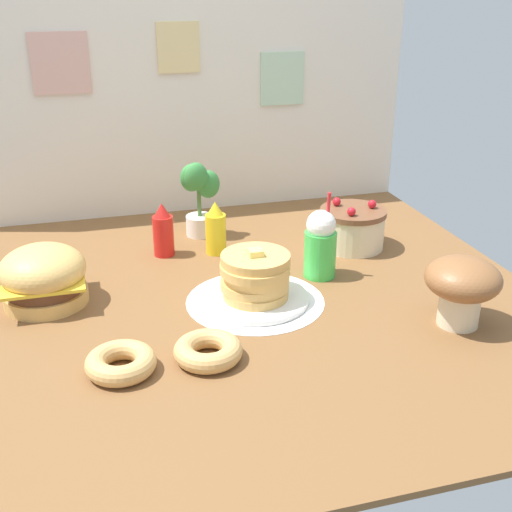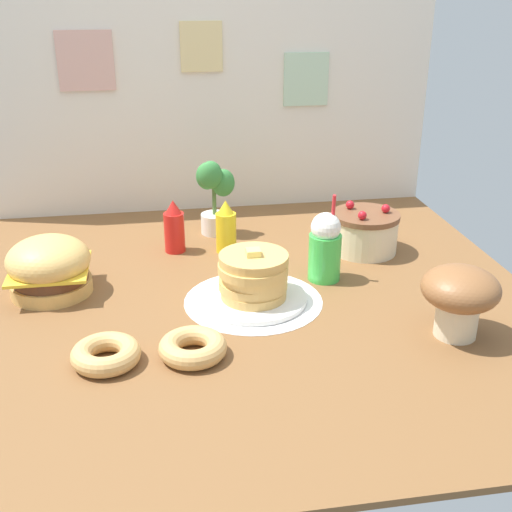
% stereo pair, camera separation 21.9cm
% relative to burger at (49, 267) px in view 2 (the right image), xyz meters
% --- Properties ---
extents(ground_plane, '(2.07, 1.94, 0.02)m').
position_rel_burger_xyz_m(ground_plane, '(0.62, -0.15, -0.11)').
color(ground_plane, brown).
extents(back_wall, '(2.07, 0.04, 1.07)m').
position_rel_burger_xyz_m(back_wall, '(0.62, 0.81, 0.44)').
color(back_wall, silver).
rests_on(back_wall, ground_plane).
extents(doily_mat, '(0.47, 0.47, 0.00)m').
position_rel_burger_xyz_m(doily_mat, '(0.68, -0.18, -0.09)').
color(doily_mat, white).
rests_on(doily_mat, ground_plane).
extents(burger, '(0.28, 0.28, 0.20)m').
position_rel_burger_xyz_m(burger, '(0.00, 0.00, 0.00)').
color(burger, '#DBA859').
rests_on(burger, ground_plane).
extents(pancake_stack, '(0.36, 0.36, 0.19)m').
position_rel_burger_xyz_m(pancake_stack, '(0.68, -0.18, -0.02)').
color(pancake_stack, white).
rests_on(pancake_stack, doily_mat).
extents(layer_cake, '(0.27, 0.27, 0.19)m').
position_rel_burger_xyz_m(layer_cake, '(1.18, 0.18, -0.02)').
color(layer_cake, beige).
rests_on(layer_cake, ground_plane).
extents(ketchup_bottle, '(0.08, 0.08, 0.21)m').
position_rel_burger_xyz_m(ketchup_bottle, '(0.44, 0.30, 0.00)').
color(ketchup_bottle, red).
rests_on(ketchup_bottle, ground_plane).
extents(mustard_bottle, '(0.08, 0.08, 0.21)m').
position_rel_burger_xyz_m(mustard_bottle, '(0.64, 0.26, 0.00)').
color(mustard_bottle, yellow).
rests_on(mustard_bottle, ground_plane).
extents(cream_soda_cup, '(0.12, 0.12, 0.32)m').
position_rel_burger_xyz_m(cream_soda_cup, '(0.96, -0.05, 0.03)').
color(cream_soda_cup, green).
rests_on(cream_soda_cup, ground_plane).
extents(donut_pink_glaze, '(0.20, 0.20, 0.06)m').
position_rel_burger_xyz_m(donut_pink_glaze, '(0.21, -0.49, -0.07)').
color(donut_pink_glaze, tan).
rests_on(donut_pink_glaze, ground_plane).
extents(donut_chocolate, '(0.20, 0.20, 0.06)m').
position_rel_burger_xyz_m(donut_chocolate, '(0.45, -0.49, -0.07)').
color(donut_chocolate, tan).
rests_on(donut_chocolate, ground_plane).
extents(potted_plant, '(0.16, 0.12, 0.32)m').
position_rel_burger_xyz_m(potted_plant, '(0.62, 0.47, 0.08)').
color(potted_plant, white).
rests_on(potted_plant, ground_plane).
extents(mushroom_stool, '(0.23, 0.23, 0.22)m').
position_rel_burger_xyz_m(mushroom_stool, '(1.25, -0.50, 0.04)').
color(mushroom_stool, beige).
rests_on(mushroom_stool, ground_plane).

